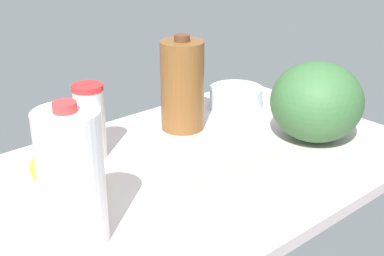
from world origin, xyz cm
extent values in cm
cube|color=beige|center=(0.00, 0.00, 1.50)|extent=(120.00, 76.00, 3.00)
cylinder|color=brown|center=(13.62, 19.65, 16.06)|extent=(12.58, 12.58, 26.11)
cylinder|color=#59331E|center=(13.62, 19.65, 30.01)|extent=(4.40, 4.40, 1.80)
cube|color=beige|center=(-2.02, -11.46, 6.46)|extent=(29.79, 12.94, 6.92)
cylinder|color=beige|center=(-16.65, 20.80, 12.20)|extent=(7.84, 7.84, 18.41)
cylinder|color=red|center=(-16.65, 20.80, 22.11)|extent=(8.07, 8.07, 1.40)
cylinder|color=silver|center=(37.34, 20.84, 6.42)|extent=(17.05, 17.05, 6.84)
cylinder|color=white|center=(-39.04, -9.84, 16.71)|extent=(12.65, 12.65, 27.41)
cylinder|color=red|center=(-39.04, -9.84, 31.31)|extent=(4.43, 4.43, 1.80)
ellipsoid|color=#356434|center=(36.20, -10.90, 14.14)|extent=(25.54, 25.54, 22.28)
sphere|color=#60B640|center=(-25.21, 6.34, 5.84)|extent=(5.68, 5.68, 5.68)
sphere|color=yellow|center=(-32.20, 15.58, 7.00)|extent=(7.99, 7.99, 7.99)
camera|label=1|loc=(-80.95, -91.70, 65.36)|focal=50.00mm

